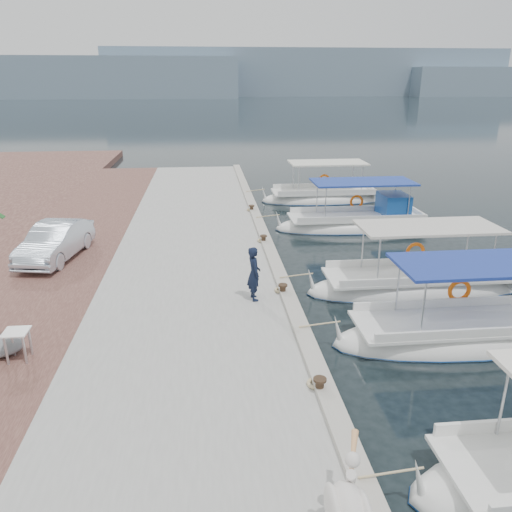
# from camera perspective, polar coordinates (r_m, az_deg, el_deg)

# --- Properties ---
(ground) EXTENTS (400.00, 400.00, 0.00)m
(ground) POSITION_cam_1_polar(r_m,az_deg,el_deg) (14.07, 5.40, -8.67)
(ground) COLOR black
(ground) RESTS_ON ground
(concrete_quay) EXTENTS (6.00, 40.00, 0.50)m
(concrete_quay) POSITION_cam_1_polar(r_m,az_deg,el_deg) (18.29, -6.87, -1.00)
(concrete_quay) COLOR #9B9B96
(concrete_quay) RESTS_ON ground
(quay_curb) EXTENTS (0.44, 40.00, 0.12)m
(quay_curb) POSITION_cam_1_polar(r_m,az_deg,el_deg) (18.33, 1.81, 0.21)
(quay_curb) COLOR #A6A093
(quay_curb) RESTS_ON concrete_quay
(cobblestone_strip) EXTENTS (4.00, 40.00, 0.50)m
(cobblestone_strip) POSITION_cam_1_polar(r_m,az_deg,el_deg) (19.08, -22.05, -1.48)
(cobblestone_strip) COLOR brown
(cobblestone_strip) RESTS_ON ground
(distant_hills) EXTENTS (330.00, 60.00, 18.00)m
(distant_hills) POSITION_cam_1_polar(r_m,az_deg,el_deg) (216.04, 2.87, 19.83)
(distant_hills) COLOR slate
(distant_hills) RESTS_ON ground
(fishing_caique_b) EXTENTS (7.19, 2.23, 2.83)m
(fishing_caique_b) POSITION_cam_1_polar(r_m,az_deg,el_deg) (14.64, 22.59, -8.47)
(fishing_caique_b) COLOR white
(fishing_caique_b) RESTS_ON ground
(fishing_caique_c) EXTENTS (7.42, 2.18, 2.83)m
(fishing_caique_c) POSITION_cam_1_polar(r_m,az_deg,el_deg) (17.42, 17.84, -3.37)
(fishing_caique_c) COLOR white
(fishing_caique_c) RESTS_ON ground
(fishing_caique_d) EXTENTS (7.71, 2.36, 2.83)m
(fishing_caique_d) POSITION_cam_1_polar(r_m,az_deg,el_deg) (24.01, 11.61, 3.59)
(fishing_caique_d) COLOR white
(fishing_caique_d) RESTS_ON ground
(fishing_caique_e) EXTENTS (7.15, 2.41, 2.83)m
(fishing_caique_e) POSITION_cam_1_polar(r_m,az_deg,el_deg) (29.17, 7.67, 6.51)
(fishing_caique_e) COLOR white
(fishing_caique_e) RESTS_ON ground
(mooring_bollards) EXTENTS (0.28, 20.28, 0.33)m
(mooring_bollards) POSITION_cam_1_polar(r_m,az_deg,el_deg) (15.04, 3.08, -3.73)
(mooring_bollards) COLOR black
(mooring_bollards) RESTS_ON concrete_quay
(pelican) EXTENTS (0.82, 1.54, 1.20)m
(pelican) POSITION_cam_1_polar(r_m,az_deg,el_deg) (7.74, 10.52, -26.37)
(pelican) COLOR tan
(pelican) RESTS_ON concrete_quay
(fisherman) EXTENTS (0.48, 0.64, 1.62)m
(fisherman) POSITION_cam_1_polar(r_m,az_deg,el_deg) (14.48, -0.23, -2.02)
(fisherman) COLOR black
(fisherman) RESTS_ON concrete_quay
(parked_car) EXTENTS (2.06, 4.13, 1.30)m
(parked_car) POSITION_cam_1_polar(r_m,az_deg,el_deg) (19.26, -21.96, 1.57)
(parked_car) COLOR silver
(parked_car) RESTS_ON cobblestone_strip
(tarp_bundle) EXTENTS (1.10, 0.90, 0.40)m
(tarp_bundle) POSITION_cam_1_polar(r_m,az_deg,el_deg) (13.39, -27.24, -9.13)
(tarp_bundle) COLOR slate
(tarp_bundle) RESTS_ON cobblestone_strip
(folding_table) EXTENTS (0.55, 0.55, 0.73)m
(folding_table) POSITION_cam_1_polar(r_m,az_deg,el_deg) (12.78, -25.63, -8.58)
(folding_table) COLOR silver
(folding_table) RESTS_ON cobblestone_strip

